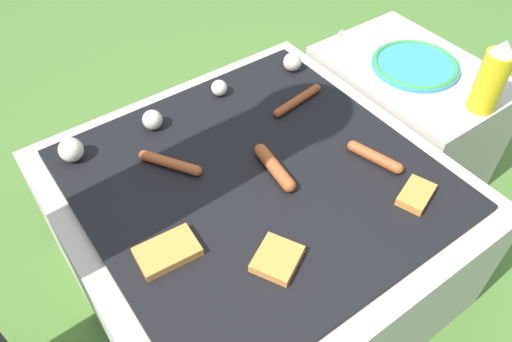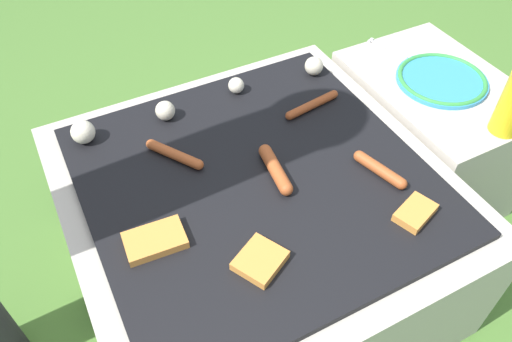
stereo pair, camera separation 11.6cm
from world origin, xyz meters
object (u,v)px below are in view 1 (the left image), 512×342
Objects in this scene: sausage_front_center at (298,100)px; plate_colorful at (415,65)px; fork_utensil at (360,39)px; condiment_bottle at (492,78)px.

sausage_front_center is 0.40m from plate_colorful.
plate_colorful reaches higher than fork_utensil.
condiment_bottle is (0.39, -0.30, 0.09)m from sausage_front_center.
sausage_front_center is at bearing 169.73° from plate_colorful.
plate_colorful is 0.21m from fork_utensil.
sausage_front_center reaches higher than plate_colorful.
plate_colorful is 1.24× the size of condiment_bottle.
plate_colorful is at bearing -10.27° from sausage_front_center.
sausage_front_center is 1.09× the size of fork_utensil.
fork_utensil is at bearing 93.57° from condiment_bottle.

